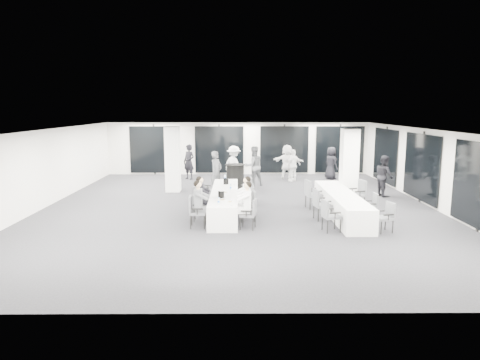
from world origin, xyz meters
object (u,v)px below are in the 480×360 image
object	(u,v)px
banquet_table_main	(225,202)
chair_main_left_fourth	(202,194)
standing_guest_g	(189,160)
ice_bucket_far	(226,181)
chair_main_left_far	(204,189)
chair_side_right_near	(386,215)
standing_guest_b	(254,163)
standing_guest_e	(331,161)
chair_side_left_mid	(320,202)
banquet_table_side	(341,204)
chair_main_left_second	(198,206)
chair_main_right_fourth	(248,194)
chair_side_right_mid	(371,205)
standing_guest_c	(234,162)
chair_main_right_near	(250,212)
chair_side_left_far	(312,192)
chair_main_right_mid	(249,199)
cocktail_table	(235,178)
chair_main_left_mid	(200,198)
ice_bucket_near	(221,194)
chair_main_left_near	(195,210)
chair_main_right_far	(248,188)
standing_guest_a	(216,169)
chair_side_left_near	(329,214)
standing_guest_h	(384,173)
chair_main_right_second	(250,204)
chair_side_right_far	(358,192)
standing_guest_f	(287,160)
standing_guest_d	(293,163)

from	to	relation	value
banquet_table_main	chair_main_left_fourth	xyz separation A→B (m)	(-0.83, 0.50, 0.15)
standing_guest_g	ice_bucket_far	size ratio (longest dim) A/B	8.98
chair_main_left_far	chair_side_right_near	world-z (taller)	chair_main_left_far
standing_guest_b	standing_guest_e	distance (m)	4.39
chair_side_left_mid	standing_guest_g	bearing A→B (deg)	-157.44
banquet_table_side	chair_side_left_mid	xyz separation A→B (m)	(-0.84, -0.63, 0.20)
banquet_table_side	chair_main_left_second	xyz separation A→B (m)	(-4.76, -0.70, 0.12)
chair_main_right_fourth	chair_side_right_mid	world-z (taller)	chair_main_right_fourth
banquet_table_side	standing_guest_b	xyz separation A→B (m)	(-2.74, 5.53, 0.67)
chair_side_left_mid	standing_guest_c	bearing A→B (deg)	-167.65
chair_main_right_near	chair_side_left_far	size ratio (longest dim) A/B	0.87
chair_main_right_mid	standing_guest_g	bearing A→B (deg)	25.15
banquet_table_side	chair_side_right_mid	size ratio (longest dim) A/B	5.78
cocktail_table	chair_main_left_mid	distance (m)	4.10
standing_guest_e	ice_bucket_near	size ratio (longest dim) A/B	8.07
banquet_table_side	chair_main_left_near	size ratio (longest dim) A/B	5.20
chair_side_right_near	ice_bucket_near	distance (m)	5.01
chair_main_right_far	standing_guest_a	xyz separation A→B (m)	(-1.30, 2.15, 0.44)
chair_side_left_near	standing_guest_h	world-z (taller)	standing_guest_h
chair_main_right_mid	chair_side_right_mid	world-z (taller)	chair_main_right_mid
chair_main_left_far	banquet_table_main	bearing A→B (deg)	31.81
banquet_table_side	chair_main_right_second	xyz separation A→B (m)	(-3.10, -0.72, 0.17)
banquet_table_main	ice_bucket_near	world-z (taller)	ice_bucket_near
cocktail_table	standing_guest_h	bearing A→B (deg)	-9.01
chair_main_left_mid	standing_guest_b	bearing A→B (deg)	163.58
standing_guest_g	standing_guest_b	bearing A→B (deg)	4.67
ice_bucket_near	chair_main_right_near	bearing A→B (deg)	-46.42
chair_main_left_far	chair_side_left_near	size ratio (longest dim) A/B	0.94
chair_main_left_fourth	chair_main_left_far	distance (m)	1.24
banquet_table_side	ice_bucket_far	size ratio (longest dim) A/B	22.51
chair_main_right_near	chair_main_left_far	bearing A→B (deg)	36.30
chair_side_left_mid	chair_side_right_far	bearing A→B (deg)	123.45
standing_guest_c	standing_guest_f	xyz separation A→B (m)	(2.68, 1.15, -0.02)
chair_side_left_near	chair_main_right_second	bearing A→B (deg)	-129.97
chair_side_right_mid	standing_guest_g	xyz separation A→B (m)	(-6.74, 7.96, 0.50)
standing_guest_e	chair_side_right_mid	bearing A→B (deg)	147.87
banquet_table_side	ice_bucket_near	world-z (taller)	ice_bucket_near
standing_guest_a	standing_guest_g	world-z (taller)	standing_guest_g
banquet_table_main	chair_main_left_mid	world-z (taller)	chair_main_left_mid
chair_side_right_far	standing_guest_g	xyz separation A→B (m)	(-6.76, 6.41, 0.41)
cocktail_table	chair_main_left_near	distance (m)	5.70
chair_main_right_near	chair_main_right_far	xyz separation A→B (m)	(0.01, 3.65, 0.03)
chair_main_right_mid	standing_guest_b	distance (m)	5.48
chair_main_left_fourth	chair_main_right_mid	bearing A→B (deg)	58.24
chair_main_left_near	standing_guest_h	bearing A→B (deg)	121.27
chair_main_right_near	chair_main_right_second	world-z (taller)	chair_main_right_second
banquet_table_main	chair_main_right_fourth	xyz separation A→B (m)	(0.83, 0.63, 0.14)
standing_guest_g	banquet_table_side	bearing A→B (deg)	-16.58
chair_main_left_near	standing_guest_d	world-z (taller)	standing_guest_d
chair_main_left_fourth	ice_bucket_far	world-z (taller)	ice_bucket_far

